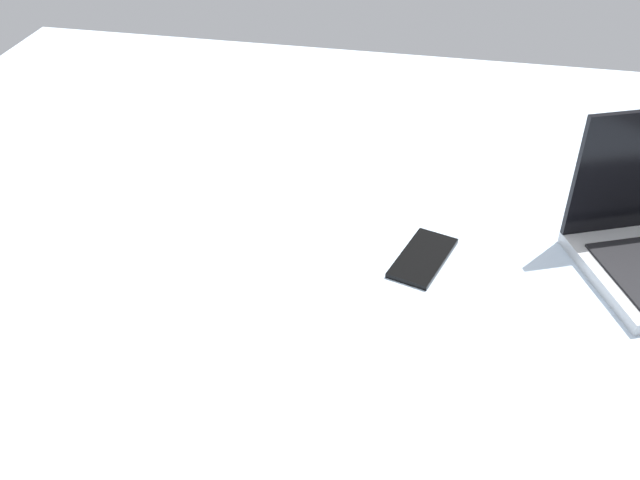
{
  "coord_description": "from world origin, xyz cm",
  "views": [
    {
      "loc": [
        24.68,
        -108.01,
        88.26
      ],
      "look_at": [
        7.09,
        -21.41,
        24.0
      ],
      "focal_mm": 40.7,
      "sensor_mm": 36.0,
      "label": 1
    }
  ],
  "objects": [
    {
      "name": "bed_mattress",
      "position": [
        0.0,
        0.0,
        9.0
      ],
      "size": [
        180.0,
        140.0,
        18.0
      ],
      "primitive_type": "cube",
      "color": "silver",
      "rests_on": "ground"
    },
    {
      "name": "cell_phone",
      "position": [
        22.53,
        -15.29,
        18.4
      ],
      "size": [
        10.59,
        15.37,
        0.8
      ],
      "primitive_type": "cube",
      "rotation": [
        0.0,
        0.0,
        5.99
      ],
      "color": "black",
      "rests_on": "bed_mattress"
    }
  ]
}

